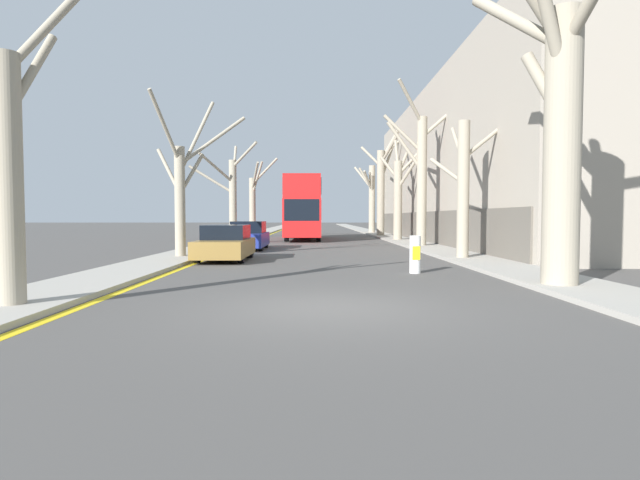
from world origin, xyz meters
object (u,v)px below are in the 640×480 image
(street_tree_left_2, at_px, (231,193))
(street_tree_right_3, at_px, (399,191))
(street_tree_left_0, at_px, (6,159))
(street_tree_left_3, at_px, (254,202))
(street_tree_right_1, at_px, (463,185))
(street_tree_right_4, at_px, (382,185))
(double_decker_bus, at_px, (303,205))
(street_tree_right_5, at_px, (371,196))
(parked_car_1, at_px, (248,236))
(traffic_bollard, at_px, (415,254))
(street_tree_left_1, at_px, (182,187))
(street_tree_right_2, at_px, (420,174))
(parked_car_0, at_px, (226,244))
(street_tree_right_0, at_px, (560,125))

(street_tree_left_2, xyz_separation_m, street_tree_right_3, (11.29, 3.42, 0.32))
(street_tree_left_0, distance_m, street_tree_left_3, 33.87)
(street_tree_left_3, distance_m, street_tree_right_1, 25.79)
(street_tree_right_4, distance_m, double_decker_bus, 8.85)
(street_tree_left_3, relative_size, street_tree_right_5, 0.96)
(street_tree_right_4, xyz_separation_m, parked_car_1, (-9.30, -16.88, -3.76))
(double_decker_bus, bearing_deg, street_tree_right_5, 64.74)
(parked_car_1, bearing_deg, street_tree_left_0, -96.63)
(street_tree_left_3, relative_size, traffic_bollard, 6.02)
(street_tree_left_1, bearing_deg, street_tree_left_0, -90.69)
(street_tree_left_3, distance_m, street_tree_right_2, 18.74)
(street_tree_right_2, distance_m, street_tree_right_5, 23.97)
(street_tree_right_2, height_order, parked_car_0, street_tree_right_2)
(street_tree_right_1, relative_size, street_tree_right_4, 0.60)
(street_tree_right_4, height_order, double_decker_bus, street_tree_right_4)
(street_tree_left_0, distance_m, double_decker_bus, 28.98)
(street_tree_left_1, height_order, street_tree_right_1, street_tree_left_1)
(street_tree_left_0, relative_size, double_decker_bus, 0.62)
(double_decker_bus, bearing_deg, street_tree_left_3, 129.87)
(street_tree_right_2, relative_size, street_tree_right_4, 0.98)
(parked_car_1, bearing_deg, street_tree_left_1, -107.59)
(street_tree_left_3, relative_size, street_tree_right_3, 0.91)
(street_tree_right_5, xyz_separation_m, double_decker_bus, (-6.69, -14.17, -1.31))
(street_tree_right_1, bearing_deg, street_tree_left_0, -136.99)
(street_tree_left_3, bearing_deg, parked_car_1, -83.99)
(double_decker_bus, bearing_deg, street_tree_left_1, -104.66)
(parked_car_1, bearing_deg, street_tree_right_3, 43.63)
(street_tree_left_2, xyz_separation_m, street_tree_right_2, (11.18, -4.05, 0.90))
(street_tree_left_1, distance_m, street_tree_right_2, 13.54)
(street_tree_left_2, xyz_separation_m, double_decker_bus, (4.45, 5.74, -0.63))
(street_tree_left_2, height_order, street_tree_right_1, street_tree_left_2)
(street_tree_left_3, height_order, double_decker_bus, street_tree_left_3)
(street_tree_right_0, bearing_deg, parked_car_1, 122.04)
(street_tree_right_2, relative_size, parked_car_0, 2.11)
(street_tree_left_2, relative_size, street_tree_right_2, 0.72)
(street_tree_left_2, xyz_separation_m, street_tree_left_3, (0.06, 11.00, -0.18))
(parked_car_1, relative_size, traffic_bollard, 3.94)
(street_tree_right_5, relative_size, traffic_bollard, 6.28)
(street_tree_left_3, relative_size, double_decker_bus, 0.67)
(street_tree_right_5, height_order, parked_car_1, street_tree_right_5)
(street_tree_left_0, height_order, street_tree_left_1, street_tree_left_1)
(street_tree_left_1, relative_size, street_tree_right_4, 0.72)
(street_tree_left_1, height_order, street_tree_right_3, street_tree_right_3)
(street_tree_left_2, bearing_deg, parked_car_0, -81.62)
(street_tree_left_1, xyz_separation_m, street_tree_right_1, (11.19, -0.78, 0.02))
(street_tree_left_3, distance_m, double_decker_bus, 6.87)
(street_tree_left_1, distance_m, street_tree_right_4, 25.41)
(street_tree_right_1, bearing_deg, street_tree_left_1, 176.01)
(street_tree_left_1, distance_m, street_tree_right_3, 18.76)
(street_tree_right_2, distance_m, parked_car_1, 10.09)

